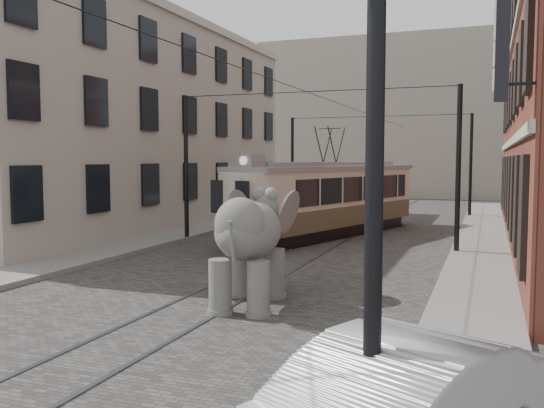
% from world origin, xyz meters
% --- Properties ---
extents(ground, '(120.00, 120.00, 0.00)m').
position_xyz_m(ground, '(0.00, 0.00, 0.00)').
color(ground, '#4A4744').
extents(tram_rails, '(1.54, 80.00, 0.02)m').
position_xyz_m(tram_rails, '(0.00, 0.00, 0.01)').
color(tram_rails, slate).
rests_on(tram_rails, ground).
extents(sidewalk_right, '(2.00, 60.00, 0.15)m').
position_xyz_m(sidewalk_right, '(6.00, 0.00, 0.07)').
color(sidewalk_right, slate).
rests_on(sidewalk_right, ground).
extents(sidewalk_left, '(2.00, 60.00, 0.15)m').
position_xyz_m(sidewalk_left, '(-6.50, 0.00, 0.07)').
color(sidewalk_left, slate).
rests_on(sidewalk_left, ground).
extents(stucco_building, '(7.00, 24.00, 10.00)m').
position_xyz_m(stucco_building, '(-11.00, 10.00, 5.00)').
color(stucco_building, '#A09384').
rests_on(stucco_building, ground).
extents(distant_block, '(28.00, 10.00, 14.00)m').
position_xyz_m(distant_block, '(0.00, 40.00, 7.00)').
color(distant_block, '#A09384').
rests_on(distant_block, ground).
extents(catenary, '(11.00, 30.20, 6.00)m').
position_xyz_m(catenary, '(-0.20, 5.00, 3.00)').
color(catenary, black).
rests_on(catenary, ground).
extents(tram, '(5.97, 12.21, 4.77)m').
position_xyz_m(tram, '(-0.36, 9.40, 2.38)').
color(tram, '#C2B39D').
rests_on(tram, ground).
extents(elephant, '(3.03, 4.71, 2.70)m').
position_xyz_m(elephant, '(1.07, -3.24, 1.35)').
color(elephant, '#5D5A56').
rests_on(elephant, ground).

